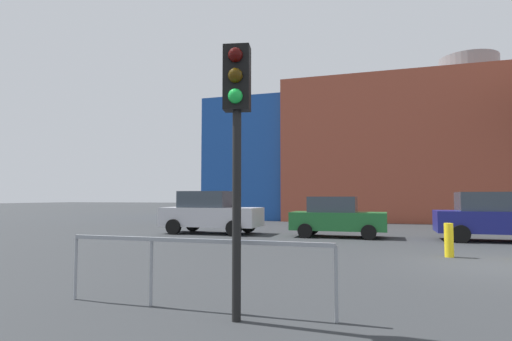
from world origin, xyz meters
TOP-DOWN VIEW (x-y plane):
  - ground_plane at (0.00, 0.00)m, footprint 200.00×200.00m
  - building_backdrop at (3.34, 21.62)m, footprint 37.58×11.20m
  - parked_car_0 at (-10.14, 6.16)m, footprint 4.40×2.15m
  - parked_car_1 at (-4.48, 6.16)m, footprint 3.83×1.88m
  - parked_car_2 at (1.29, 6.16)m, footprint 4.22×2.07m
  - traffic_light_near_left at (-4.44, -6.03)m, footprint 0.40×0.39m
  - bollard_yellow_1 at (-0.90, 1.28)m, footprint 0.24×0.24m
  - pedestrian_railing at (-5.25, -5.67)m, footprint 4.21×0.06m

SIDE VIEW (x-z plane):
  - ground_plane at x=0.00m, z-range 0.00..0.00m
  - bollard_yellow_1 at x=-0.90m, z-range 0.00..0.92m
  - pedestrian_railing at x=-5.25m, z-range 0.28..1.31m
  - parked_car_1 at x=-4.48m, z-range 0.00..1.65m
  - parked_car_2 at x=1.29m, z-range -0.01..1.82m
  - parked_car_0 at x=-10.14m, z-range -0.01..1.90m
  - traffic_light_near_left at x=-4.44m, z-range 0.88..4.60m
  - building_backdrop at x=3.34m, z-range -1.06..10.64m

